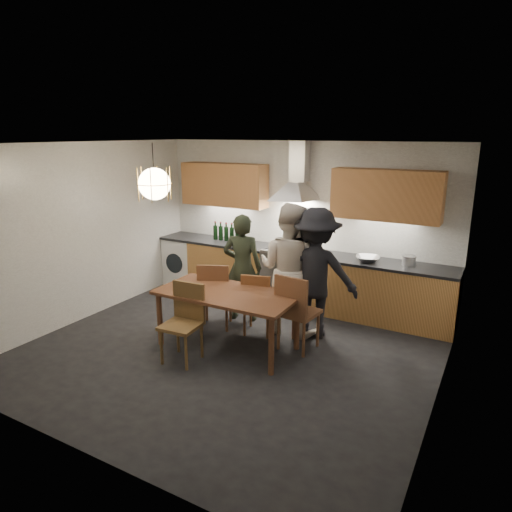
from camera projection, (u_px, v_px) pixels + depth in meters
The scene contains 17 objects.
ground at pixel (229, 351), 5.88m from camera, with size 5.00×5.00×0.00m, color black.
room_shell at pixel (227, 221), 5.43m from camera, with size 5.02×4.52×2.61m.
counter_run at pixel (294, 277), 7.39m from camera, with size 5.00×0.62×0.90m.
range_stove at pixel (292, 278), 7.40m from camera, with size 0.90×0.60×0.92m.
wall_fixtures at pixel (298, 189), 7.13m from camera, with size 4.30×0.54×1.10m.
pendant_lamp at pixel (154, 184), 5.71m from camera, with size 0.43×0.43×0.70m.
dining_table at pixel (227, 299), 5.83m from camera, with size 1.80×0.92×0.76m.
chair_back_left at pixel (215, 292), 6.41m from camera, with size 0.58×0.58×0.98m.
chair_back_mid at pixel (257, 300), 6.22m from camera, with size 0.49×0.49×0.89m.
chair_back_right at pixel (295, 308), 5.75m from camera, with size 0.51×0.51×1.02m.
chair_front at pixel (185, 317), 5.57m from camera, with size 0.47×0.47×0.96m.
person_left at pixel (242, 268), 6.70m from camera, with size 0.58×0.38×1.60m, color black.
person_mid at pixel (289, 269), 6.25m from camera, with size 0.89×0.69×1.83m, color beige.
person_right at pixel (315, 273), 6.13m from camera, with size 1.15×0.66×1.78m, color black.
mixing_bowl at pixel (368, 259), 6.65m from camera, with size 0.34×0.34×0.08m, color #ACACAF.
stock_pot at pixel (409, 261), 6.46m from camera, with size 0.19×0.19×0.13m, color silver.
wine_bottles at pixel (229, 232), 7.86m from camera, with size 0.64×0.08×0.32m.
Camera 1 is at (2.90, -4.51, 2.73)m, focal length 32.00 mm.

